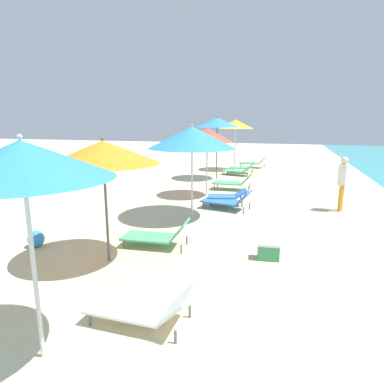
# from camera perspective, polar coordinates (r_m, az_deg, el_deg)

# --- Properties ---
(umbrella_second) EXTENTS (1.90, 1.90, 2.59)m
(umbrella_second) POSITION_cam_1_polar(r_m,az_deg,el_deg) (3.85, -27.17, 4.91)
(umbrella_second) COLOR silver
(umbrella_second) RESTS_ON ground
(lounger_second_shoreside) EXTENTS (1.48, 0.73, 0.56)m
(lounger_second_shoreside) POSITION_cam_1_polar(r_m,az_deg,el_deg) (4.82, -8.28, -18.71)
(lounger_second_shoreside) COLOR white
(lounger_second_shoreside) RESTS_ON ground
(umbrella_third) EXTENTS (2.09, 2.09, 2.41)m
(umbrella_third) POSITION_cam_1_polar(r_m,az_deg,el_deg) (6.37, -15.03, 6.60)
(umbrella_third) COLOR #4C4C51
(umbrella_third) RESTS_ON ground
(lounger_third_shoreside) EXTENTS (1.48, 0.72, 0.62)m
(lounger_third_shoreside) POSITION_cam_1_polar(r_m,az_deg,el_deg) (7.33, -5.90, -7.37)
(lounger_third_shoreside) COLOR #4CA572
(lounger_third_shoreside) RESTS_ON ground
(umbrella_fourth) EXTENTS (2.39, 2.39, 2.61)m
(umbrella_fourth) POSITION_cam_1_polar(r_m,az_deg,el_deg) (9.13, -0.02, 9.36)
(umbrella_fourth) COLOR silver
(umbrella_fourth) RESTS_ON ground
(lounger_fourth_shoreside) EXTENTS (1.62, 0.97, 0.65)m
(lounger_fourth_shoreside) POSITION_cam_1_polar(r_m,az_deg,el_deg) (10.30, 6.17, -1.40)
(lounger_fourth_shoreside) COLOR blue
(lounger_fourth_shoreside) RESTS_ON ground
(umbrella_fifth) EXTENTS (1.82, 1.82, 2.50)m
(umbrella_fifth) POSITION_cam_1_polar(r_m,az_deg,el_deg) (11.85, 2.62, 9.73)
(umbrella_fifth) COLOR silver
(umbrella_fifth) RESTS_ON ground
(lounger_fifth_shoreside) EXTENTS (1.52, 0.70, 0.68)m
(lounger_fifth_shoreside) POSITION_cam_1_polar(r_m,az_deg,el_deg) (13.19, 7.14, 1.76)
(lounger_fifth_shoreside) COLOR #4CA572
(lounger_fifth_shoreside) RESTS_ON ground
(lounger_fifth_inland) EXTENTS (1.35, 0.85, 0.52)m
(lounger_fifth_inland) POSITION_cam_1_polar(r_m,az_deg,el_deg) (10.86, 6.15, -0.62)
(lounger_fifth_inland) COLOR blue
(lounger_fifth_inland) RESTS_ON ground
(umbrella_sixth) EXTENTS (2.00, 2.00, 2.88)m
(umbrella_sixth) POSITION_cam_1_polar(r_m,az_deg,el_deg) (15.43, 4.36, 11.81)
(umbrella_sixth) COLOR #4C4C51
(umbrella_sixth) RESTS_ON ground
(lounger_sixth_shoreside) EXTENTS (1.65, 1.00, 0.58)m
(lounger_sixth_shoreside) POSITION_cam_1_polar(r_m,az_deg,el_deg) (16.71, 7.94, 3.75)
(lounger_sixth_shoreside) COLOR #4CA572
(lounger_sixth_shoreside) RESTS_ON ground
(umbrella_farthest) EXTENTS (1.90, 1.90, 2.78)m
(umbrella_farthest) POSITION_cam_1_polar(r_m,az_deg,el_deg) (18.33, 7.52, 11.47)
(umbrella_farthest) COLOR silver
(umbrella_farthest) RESTS_ON ground
(lounger_farthest_shoreside) EXTENTS (1.58, 0.88, 0.61)m
(lounger_farthest_shoreside) POSITION_cam_1_polar(r_m,az_deg,el_deg) (19.57, 10.49, 5.02)
(lounger_farthest_shoreside) COLOR #4CA572
(lounger_farthest_shoreside) RESTS_ON ground
(lounger_farthest_inland) EXTENTS (1.28, 0.68, 0.64)m
(lounger_farthest_inland) POSITION_cam_1_polar(r_m,az_deg,el_deg) (17.46, 8.73, 4.30)
(lounger_farthest_inland) COLOR #4CA572
(lounger_farthest_inland) RESTS_ON ground
(person_walking_near) EXTENTS (0.33, 0.41, 1.65)m
(person_walking_near) POSITION_cam_1_polar(r_m,az_deg,el_deg) (10.91, 24.48, 2.13)
(person_walking_near) COLOR orange
(person_walking_near) RESTS_ON ground
(beach_ball) EXTENTS (0.36, 0.36, 0.36)m
(beach_ball) POSITION_cam_1_polar(r_m,az_deg,el_deg) (8.06, -25.21, -7.31)
(beach_ball) COLOR #338CD8
(beach_ball) RESTS_ON ground
(cooler_box) EXTENTS (0.45, 0.33, 0.35)m
(cooler_box) POSITION_cam_1_polar(r_m,az_deg,el_deg) (6.87, 12.98, -9.77)
(cooler_box) COLOR #338C59
(cooler_box) RESTS_ON ground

